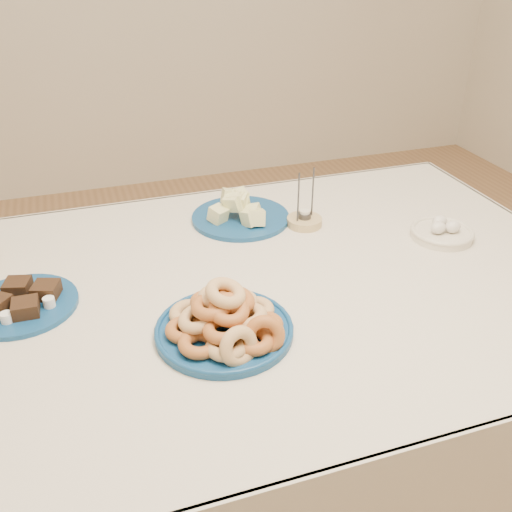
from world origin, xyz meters
name	(u,v)px	position (x,y,z in m)	size (l,w,h in m)	color
ground	(251,491)	(0.00, 0.00, 0.00)	(5.00, 5.00, 0.00)	#986D48
dining_table	(250,319)	(0.00, 0.00, 0.64)	(1.71, 1.11, 0.75)	brown
donut_platter	(226,322)	(-0.11, -0.18, 0.78)	(0.33, 0.33, 0.13)	navy
melon_plate	(240,213)	(0.07, 0.32, 0.78)	(0.31, 0.31, 0.10)	navy
brownie_plate	(21,302)	(-0.51, 0.06, 0.76)	(0.32, 0.32, 0.04)	navy
candle_holder	(304,220)	(0.24, 0.24, 0.77)	(0.13, 0.13, 0.16)	tan
egg_bowl	(442,232)	(0.56, 0.05, 0.77)	(0.17, 0.17, 0.06)	beige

